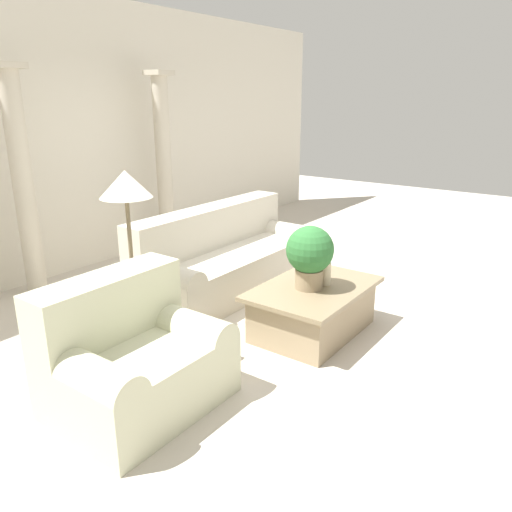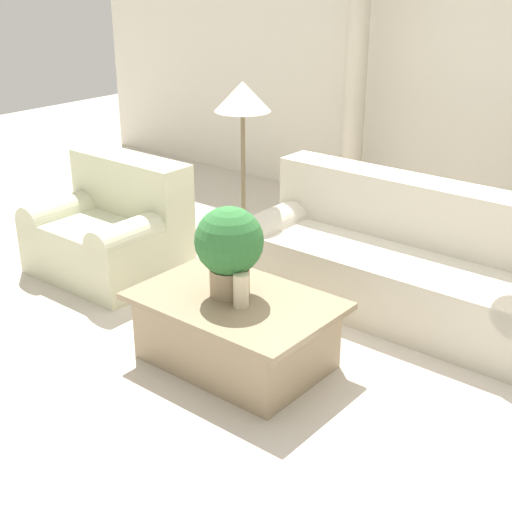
{
  "view_description": "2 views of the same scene",
  "coord_description": "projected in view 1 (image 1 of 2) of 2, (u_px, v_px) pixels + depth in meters",
  "views": [
    {
      "loc": [
        -3.79,
        -2.49,
        2.06
      ],
      "look_at": [
        -0.27,
        0.07,
        0.67
      ],
      "focal_mm": 35.0,
      "sensor_mm": 36.0,
      "label": 1
    },
    {
      "loc": [
        2.42,
        -3.39,
        2.36
      ],
      "look_at": [
        -0.38,
        0.03,
        0.49
      ],
      "focal_mm": 50.0,
      "sensor_mm": 36.0,
      "label": 2
    }
  ],
  "objects": [
    {
      "name": "coffee_table",
      "position": [
        313.0,
        309.0,
        4.51
      ],
      "size": [
        1.22,
        0.83,
        0.45
      ],
      "color": "#998466",
      "rests_on": "ground_plane"
    },
    {
      "name": "column_left",
      "position": [
        23.0,
        184.0,
        5.05
      ],
      "size": [
        0.29,
        0.29,
        2.37
      ],
      "color": "beige",
      "rests_on": "ground_plane"
    },
    {
      "name": "sofa_long",
      "position": [
        225.0,
        258.0,
        5.53
      ],
      "size": [
        2.28,
        0.88,
        0.9
      ],
      "color": "beige",
      "rests_on": "ground_plane"
    },
    {
      "name": "potted_plant",
      "position": [
        310.0,
        253.0,
        4.31
      ],
      "size": [
        0.42,
        0.42,
        0.56
      ],
      "color": "#937F60",
      "rests_on": "coffee_table"
    },
    {
      "name": "pillar_candle",
      "position": [
        326.0,
        274.0,
        4.46
      ],
      "size": [
        0.09,
        0.09,
        0.21
      ],
      "color": "beige",
      "rests_on": "coffee_table"
    },
    {
      "name": "loveseat",
      "position": [
        133.0,
        356.0,
        3.42
      ],
      "size": [
        1.12,
        0.88,
        0.9
      ],
      "color": "beige",
      "rests_on": "ground_plane"
    },
    {
      "name": "floor_lamp",
      "position": [
        126.0,
        194.0,
        4.12
      ],
      "size": [
        0.44,
        0.44,
        1.49
      ],
      "color": "brown",
      "rests_on": "ground_plane"
    },
    {
      "name": "column_right",
      "position": [
        164.0,
        164.0,
        6.56
      ],
      "size": [
        0.29,
        0.29,
        2.37
      ],
      "color": "beige",
      "rests_on": "ground_plane"
    },
    {
      "name": "ground_plane",
      "position": [
        278.0,
        314.0,
        4.94
      ],
      "size": [
        16.0,
        16.0,
        0.0
      ],
      "primitive_type": "plane",
      "color": "beige"
    },
    {
      "name": "wall_back",
      "position": [
        85.0,
        136.0,
        6.04
      ],
      "size": [
        10.0,
        0.06,
        3.2
      ],
      "color": "silver",
      "rests_on": "ground_plane"
    }
  ]
}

